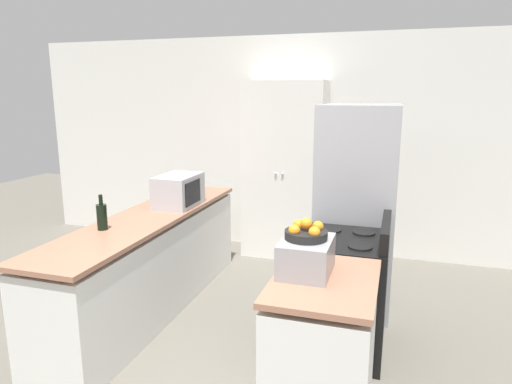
{
  "coord_description": "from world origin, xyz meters",
  "views": [
    {
      "loc": [
        1.21,
        -1.95,
        1.94
      ],
      "look_at": [
        0.0,
        1.91,
        1.05
      ],
      "focal_mm": 32.0,
      "sensor_mm": 36.0,
      "label": 1
    }
  ],
  "objects_px": {
    "toaster_oven": "(306,256)",
    "pantry_cabinet": "(284,170)",
    "microwave": "(179,191)",
    "fruit_bowl": "(306,232)",
    "wine_bottle": "(102,216)",
    "refrigerator": "(357,208)",
    "stove": "(342,293)"
  },
  "relations": [
    {
      "from": "toaster_oven",
      "to": "pantry_cabinet",
      "type": "bearing_deg",
      "value": 106.63
    },
    {
      "from": "microwave",
      "to": "fruit_bowl",
      "type": "relative_size",
      "value": 1.94
    },
    {
      "from": "microwave",
      "to": "toaster_oven",
      "type": "relative_size",
      "value": 1.3
    },
    {
      "from": "fruit_bowl",
      "to": "wine_bottle",
      "type": "bearing_deg",
      "value": 167.62
    },
    {
      "from": "wine_bottle",
      "to": "toaster_oven",
      "type": "height_order",
      "value": "wine_bottle"
    },
    {
      "from": "refrigerator",
      "to": "toaster_oven",
      "type": "bearing_deg",
      "value": -96.04
    },
    {
      "from": "microwave",
      "to": "refrigerator",
      "type": "bearing_deg",
      "value": 8.95
    },
    {
      "from": "refrigerator",
      "to": "microwave",
      "type": "relative_size",
      "value": 3.71
    },
    {
      "from": "pantry_cabinet",
      "to": "fruit_bowl",
      "type": "relative_size",
      "value": 8.11
    },
    {
      "from": "stove",
      "to": "toaster_oven",
      "type": "xyz_separation_m",
      "value": [
        -0.15,
        -0.73,
        0.54
      ]
    },
    {
      "from": "pantry_cabinet",
      "to": "fruit_bowl",
      "type": "xyz_separation_m",
      "value": [
        0.78,
        -2.62,
        0.09
      ]
    },
    {
      "from": "stove",
      "to": "toaster_oven",
      "type": "distance_m",
      "value": 0.92
    },
    {
      "from": "refrigerator",
      "to": "wine_bottle",
      "type": "bearing_deg",
      "value": -148.75
    },
    {
      "from": "microwave",
      "to": "fruit_bowl",
      "type": "distance_m",
      "value": 1.92
    },
    {
      "from": "pantry_cabinet",
      "to": "wine_bottle",
      "type": "height_order",
      "value": "pantry_cabinet"
    },
    {
      "from": "microwave",
      "to": "toaster_oven",
      "type": "bearing_deg",
      "value": -40.51
    },
    {
      "from": "toaster_oven",
      "to": "fruit_bowl",
      "type": "relative_size",
      "value": 1.49
    },
    {
      "from": "microwave",
      "to": "toaster_oven",
      "type": "height_order",
      "value": "microwave"
    },
    {
      "from": "stove",
      "to": "toaster_oven",
      "type": "relative_size",
      "value": 2.73
    },
    {
      "from": "microwave",
      "to": "wine_bottle",
      "type": "bearing_deg",
      "value": -104.49
    },
    {
      "from": "stove",
      "to": "microwave",
      "type": "bearing_deg",
      "value": 161.97
    },
    {
      "from": "pantry_cabinet",
      "to": "microwave",
      "type": "height_order",
      "value": "pantry_cabinet"
    },
    {
      "from": "wine_bottle",
      "to": "refrigerator",
      "type": "bearing_deg",
      "value": 31.25
    },
    {
      "from": "microwave",
      "to": "toaster_oven",
      "type": "xyz_separation_m",
      "value": [
        1.47,
        -1.26,
        -0.05
      ]
    },
    {
      "from": "stove",
      "to": "microwave",
      "type": "xyz_separation_m",
      "value": [
        -1.62,
        0.53,
        0.58
      ]
    },
    {
      "from": "stove",
      "to": "refrigerator",
      "type": "bearing_deg",
      "value": 88.92
    },
    {
      "from": "stove",
      "to": "wine_bottle",
      "type": "distance_m",
      "value": 1.95
    },
    {
      "from": "stove",
      "to": "fruit_bowl",
      "type": "distance_m",
      "value": 1.0
    },
    {
      "from": "pantry_cabinet",
      "to": "stove",
      "type": "distance_m",
      "value": 2.2
    },
    {
      "from": "refrigerator",
      "to": "wine_bottle",
      "type": "distance_m",
      "value": 2.18
    },
    {
      "from": "pantry_cabinet",
      "to": "fruit_bowl",
      "type": "distance_m",
      "value": 2.73
    },
    {
      "from": "pantry_cabinet",
      "to": "stove",
      "type": "xyz_separation_m",
      "value": [
        0.93,
        -1.9,
        -0.59
      ]
    }
  ]
}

